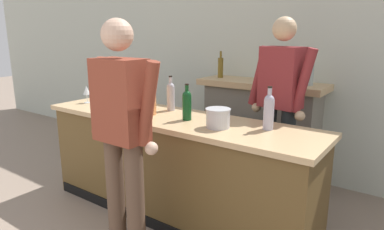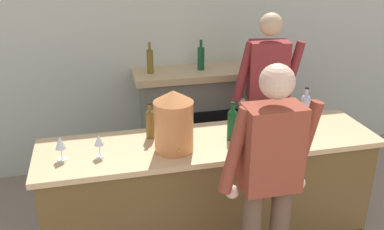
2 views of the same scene
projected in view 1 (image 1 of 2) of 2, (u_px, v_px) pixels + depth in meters
wall_back_panel at (268, 59)px, 4.05m from camera, size 12.00×0.07×2.75m
bar_counter at (174, 166)px, 3.16m from camera, size 2.69×0.70×0.95m
fireplace_stone at (260, 129)px, 4.00m from camera, size 1.45×0.52×1.47m
potted_plant_corner at (81, 127)px, 5.20m from camera, size 0.49×0.48×0.64m
person_customer at (123, 137)px, 2.35m from camera, size 0.66×0.30×1.78m
person_bartender at (279, 108)px, 3.12m from camera, size 0.65×0.36×1.82m
copper_dispenser at (140, 88)px, 3.10m from camera, size 0.30×0.33×0.47m
ice_bucket_steel at (218, 118)px, 2.68m from camera, size 0.20×0.20×0.15m
wine_bottle_port_short at (269, 110)px, 2.61m from camera, size 0.08×0.08×0.34m
wine_bottle_riesling_slim at (148, 94)px, 3.40m from camera, size 0.07×0.07×0.30m
wine_bottle_chardonnay_pale at (171, 95)px, 3.26m from camera, size 0.07×0.07×0.33m
wine_bottle_merlot_tall at (187, 104)px, 2.90m from camera, size 0.08×0.08×0.31m
wine_glass_front_left at (87, 91)px, 3.61m from camera, size 0.08×0.08×0.18m
wine_glass_near_bucket at (102, 94)px, 3.45m from camera, size 0.07×0.07×0.17m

